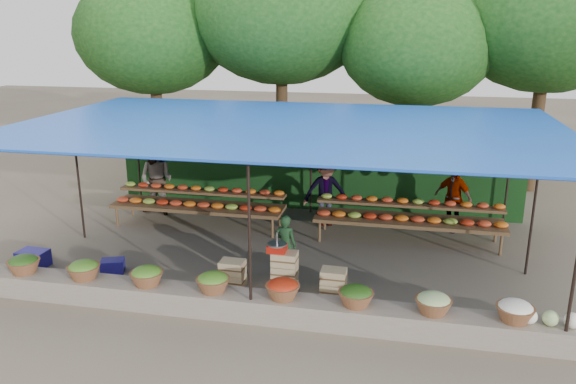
% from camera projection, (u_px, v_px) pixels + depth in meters
% --- Properties ---
extents(ground, '(60.00, 60.00, 0.00)m').
position_uv_depth(ground, '(288.00, 254.00, 12.02)').
color(ground, brown).
rests_on(ground, ground).
extents(stone_curb, '(10.60, 0.55, 0.40)m').
position_uv_depth(stone_curb, '(253.00, 306.00, 9.39)').
color(stone_curb, '#70665A').
rests_on(stone_curb, ground).
extents(stall_canopy, '(10.80, 6.60, 2.82)m').
position_uv_depth(stall_canopy, '(288.00, 131.00, 11.33)').
color(stall_canopy, black).
rests_on(stall_canopy, ground).
extents(produce_baskets, '(8.98, 0.58, 0.34)m').
position_uv_depth(produce_baskets, '(247.00, 286.00, 9.30)').
color(produce_baskets, brown).
rests_on(produce_baskets, stone_curb).
extents(netting_backdrop, '(10.60, 0.06, 2.50)m').
position_uv_depth(netting_backdrop, '(313.00, 164.00, 14.62)').
color(netting_backdrop, '#174118').
rests_on(netting_backdrop, ground).
extents(tree_row, '(16.51, 5.50, 7.12)m').
position_uv_depth(tree_row, '(348.00, 26.00, 16.29)').
color(tree_row, '#311F12').
rests_on(tree_row, ground).
extents(fruit_table_left, '(4.21, 0.95, 0.93)m').
position_uv_depth(fruit_table_left, '(199.00, 202.00, 13.61)').
color(fruit_table_left, '#533321').
rests_on(fruit_table_left, ground).
extents(fruit_table_right, '(4.21, 0.95, 0.93)m').
position_uv_depth(fruit_table_right, '(409.00, 215.00, 12.62)').
color(fruit_table_right, '#533321').
rests_on(fruit_table_right, ground).
extents(crate_counter, '(2.36, 0.35, 0.77)m').
position_uv_depth(crate_counter, '(283.00, 275.00, 10.28)').
color(crate_counter, tan).
rests_on(crate_counter, ground).
extents(weighing_scale, '(0.35, 0.35, 0.37)m').
position_uv_depth(weighing_scale, '(277.00, 247.00, 10.15)').
color(weighing_scale, red).
rests_on(weighing_scale, crate_counter).
extents(vendor_seated, '(0.49, 0.37, 1.22)m').
position_uv_depth(vendor_seated, '(285.00, 245.00, 10.91)').
color(vendor_seated, '#19391D').
rests_on(vendor_seated, ground).
extents(customer_left, '(1.00, 0.83, 1.86)m').
position_uv_depth(customer_left, '(157.00, 180.00, 14.31)').
color(customer_left, slate).
rests_on(customer_left, ground).
extents(customer_mid, '(1.26, 0.97, 1.72)m').
position_uv_depth(customer_mid, '(326.00, 191.00, 13.57)').
color(customer_mid, slate).
rests_on(customer_mid, ground).
extents(customer_right, '(1.01, 0.87, 1.62)m').
position_uv_depth(customer_right, '(453.00, 198.00, 13.22)').
color(customer_right, slate).
rests_on(customer_right, ground).
extents(blue_crate_front, '(0.60, 0.45, 0.34)m').
position_uv_depth(blue_crate_front, '(33.00, 259.00, 11.36)').
color(blue_crate_front, navy).
rests_on(blue_crate_front, ground).
extents(blue_crate_back, '(0.52, 0.45, 0.26)m').
position_uv_depth(blue_crate_back, '(113.00, 266.00, 11.12)').
color(blue_crate_back, navy).
rests_on(blue_crate_back, ground).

